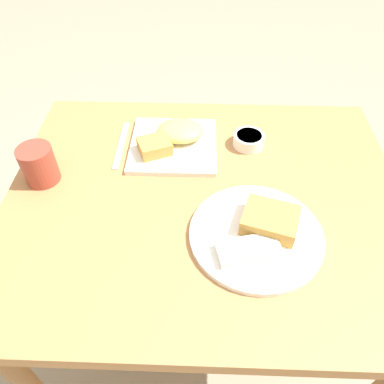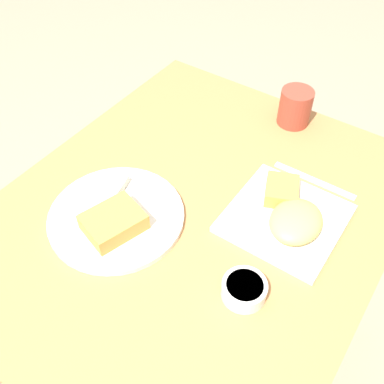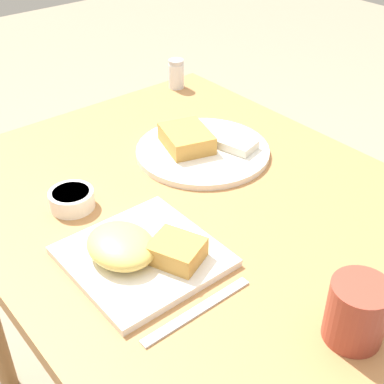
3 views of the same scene
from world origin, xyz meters
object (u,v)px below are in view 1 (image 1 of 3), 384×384
object	(u,v)px
sauce_ramekin	(249,140)
butter_knife	(121,145)
plate_square_near	(174,140)
coffee_mug	(39,165)
plate_oval_far	(259,233)

from	to	relation	value
sauce_ramekin	butter_knife	world-z (taller)	sauce_ramekin
plate_square_near	butter_knife	distance (m)	0.15
plate_square_near	coffee_mug	distance (m)	0.36
plate_oval_far	coffee_mug	xyz separation A→B (m)	(0.54, -0.17, 0.03)
plate_square_near	plate_oval_far	world-z (taller)	plate_square_near
plate_square_near	coffee_mug	bearing A→B (deg)	24.02
plate_square_near	sauce_ramekin	size ratio (longest dim) A/B	2.76
plate_oval_far	coffee_mug	bearing A→B (deg)	-17.37
plate_oval_far	sauce_ramekin	size ratio (longest dim) A/B	3.45
sauce_ramekin	coffee_mug	distance (m)	0.56
plate_square_near	coffee_mug	world-z (taller)	coffee_mug
butter_knife	coffee_mug	bearing A→B (deg)	-51.23
sauce_ramekin	coffee_mug	size ratio (longest dim) A/B	0.88
sauce_ramekin	plate_oval_far	bearing A→B (deg)	90.01
sauce_ramekin	butter_knife	distance (m)	0.36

